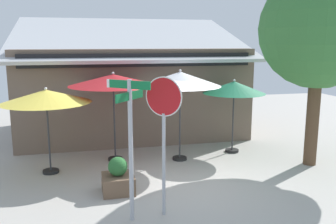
{
  "coord_description": "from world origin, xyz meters",
  "views": [
    {
      "loc": [
        -2.59,
        -8.83,
        3.57
      ],
      "look_at": [
        -0.21,
        1.2,
        1.6
      ],
      "focal_mm": 39.09,
      "sensor_mm": 36.0,
      "label": 1
    }
  ],
  "objects_px": {
    "patio_umbrella_mustard_left": "(46,97)",
    "patio_umbrella_ivory_right": "(180,79)",
    "street_sign_post": "(130,135)",
    "sidewalk_planter": "(118,179)",
    "stop_sign": "(164,120)",
    "patio_umbrella_crimson_center": "(113,81)",
    "shade_tree": "(327,32)",
    "patio_umbrella_forest_green_far_right": "(234,88)"
  },
  "relations": [
    {
      "from": "stop_sign",
      "to": "patio_umbrella_mustard_left",
      "type": "height_order",
      "value": "stop_sign"
    },
    {
      "from": "patio_umbrella_mustard_left",
      "to": "patio_umbrella_crimson_center",
      "type": "distance_m",
      "value": 2.0
    },
    {
      "from": "patio_umbrella_mustard_left",
      "to": "sidewalk_planter",
      "type": "xyz_separation_m",
      "value": [
        1.69,
        -1.79,
        -1.79
      ]
    },
    {
      "from": "patio_umbrella_mustard_left",
      "to": "shade_tree",
      "type": "distance_m",
      "value": 7.9
    },
    {
      "from": "patio_umbrella_forest_green_far_right",
      "to": "patio_umbrella_mustard_left",
      "type": "bearing_deg",
      "value": -173.14
    },
    {
      "from": "stop_sign",
      "to": "patio_umbrella_mustard_left",
      "type": "bearing_deg",
      "value": 128.46
    },
    {
      "from": "street_sign_post",
      "to": "patio_umbrella_forest_green_far_right",
      "type": "xyz_separation_m",
      "value": [
        3.87,
        3.92,
        0.34
      ]
    },
    {
      "from": "patio_umbrella_ivory_right",
      "to": "shade_tree",
      "type": "relative_size",
      "value": 0.5
    },
    {
      "from": "patio_umbrella_mustard_left",
      "to": "patio_umbrella_forest_green_far_right",
      "type": "distance_m",
      "value": 5.74
    },
    {
      "from": "street_sign_post",
      "to": "stop_sign",
      "type": "xyz_separation_m",
      "value": [
        0.69,
        0.07,
        0.26
      ]
    },
    {
      "from": "street_sign_post",
      "to": "patio_umbrella_mustard_left",
      "type": "xyz_separation_m",
      "value": [
        -1.82,
        3.24,
        0.35
      ]
    },
    {
      "from": "stop_sign",
      "to": "sidewalk_planter",
      "type": "bearing_deg",
      "value": 120.76
    },
    {
      "from": "street_sign_post",
      "to": "patio_umbrella_crimson_center",
      "type": "relative_size",
      "value": 1.06
    },
    {
      "from": "patio_umbrella_crimson_center",
      "to": "patio_umbrella_ivory_right",
      "type": "bearing_deg",
      "value": -11.7
    },
    {
      "from": "patio_umbrella_crimson_center",
      "to": "shade_tree",
      "type": "bearing_deg",
      "value": -17.18
    },
    {
      "from": "street_sign_post",
      "to": "patio_umbrella_ivory_right",
      "type": "relative_size",
      "value": 1.03
    },
    {
      "from": "street_sign_post",
      "to": "stop_sign",
      "type": "relative_size",
      "value": 0.99
    },
    {
      "from": "stop_sign",
      "to": "patio_umbrella_mustard_left",
      "type": "xyz_separation_m",
      "value": [
        -2.51,
        3.16,
        0.09
      ]
    },
    {
      "from": "patio_umbrella_crimson_center",
      "to": "shade_tree",
      "type": "xyz_separation_m",
      "value": [
        5.78,
        -1.79,
        1.4
      ]
    },
    {
      "from": "patio_umbrella_crimson_center",
      "to": "sidewalk_planter",
      "type": "relative_size",
      "value": 3.07
    },
    {
      "from": "shade_tree",
      "to": "patio_umbrella_forest_green_far_right",
      "type": "bearing_deg",
      "value": 137.35
    },
    {
      "from": "patio_umbrella_forest_green_far_right",
      "to": "shade_tree",
      "type": "xyz_separation_m",
      "value": [
        1.93,
        -1.78,
        1.73
      ]
    },
    {
      "from": "patio_umbrella_mustard_left",
      "to": "patio_umbrella_crimson_center",
      "type": "xyz_separation_m",
      "value": [
        1.85,
        0.69,
        0.33
      ]
    },
    {
      "from": "street_sign_post",
      "to": "patio_umbrella_forest_green_far_right",
      "type": "relative_size",
      "value": 1.19
    },
    {
      "from": "stop_sign",
      "to": "patio_umbrella_crimson_center",
      "type": "distance_m",
      "value": 3.93
    },
    {
      "from": "stop_sign",
      "to": "sidewalk_planter",
      "type": "height_order",
      "value": "stop_sign"
    },
    {
      "from": "patio_umbrella_mustard_left",
      "to": "sidewalk_planter",
      "type": "relative_size",
      "value": 2.71
    },
    {
      "from": "patio_umbrella_crimson_center",
      "to": "patio_umbrella_ivory_right",
      "type": "distance_m",
      "value": 1.98
    },
    {
      "from": "stop_sign",
      "to": "patio_umbrella_ivory_right",
      "type": "relative_size",
      "value": 1.05
    },
    {
      "from": "patio_umbrella_mustard_left",
      "to": "patio_umbrella_ivory_right",
      "type": "bearing_deg",
      "value": 4.38
    },
    {
      "from": "stop_sign",
      "to": "patio_umbrella_forest_green_far_right",
      "type": "xyz_separation_m",
      "value": [
        3.18,
        3.85,
        0.08
      ]
    },
    {
      "from": "street_sign_post",
      "to": "sidewalk_planter",
      "type": "distance_m",
      "value": 2.05
    },
    {
      "from": "shade_tree",
      "to": "patio_umbrella_crimson_center",
      "type": "bearing_deg",
      "value": 162.82
    },
    {
      "from": "street_sign_post",
      "to": "patio_umbrella_forest_green_far_right",
      "type": "bearing_deg",
      "value": 45.36
    },
    {
      "from": "street_sign_post",
      "to": "stop_sign",
      "type": "height_order",
      "value": "stop_sign"
    },
    {
      "from": "patio_umbrella_forest_green_far_right",
      "to": "sidewalk_planter",
      "type": "relative_size",
      "value": 2.73
    },
    {
      "from": "patio_umbrella_ivory_right",
      "to": "patio_umbrella_forest_green_far_right",
      "type": "height_order",
      "value": "patio_umbrella_ivory_right"
    },
    {
      "from": "street_sign_post",
      "to": "sidewalk_planter",
      "type": "bearing_deg",
      "value": 95.14
    },
    {
      "from": "stop_sign",
      "to": "patio_umbrella_crimson_center",
      "type": "relative_size",
      "value": 1.07
    },
    {
      "from": "patio_umbrella_ivory_right",
      "to": "sidewalk_planter",
      "type": "bearing_deg",
      "value": -135.29
    },
    {
      "from": "patio_umbrella_ivory_right",
      "to": "street_sign_post",
      "type": "bearing_deg",
      "value": -119.16
    },
    {
      "from": "patio_umbrella_crimson_center",
      "to": "patio_umbrella_ivory_right",
      "type": "xyz_separation_m",
      "value": [
        1.94,
        -0.4,
        0.03
      ]
    }
  ]
}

